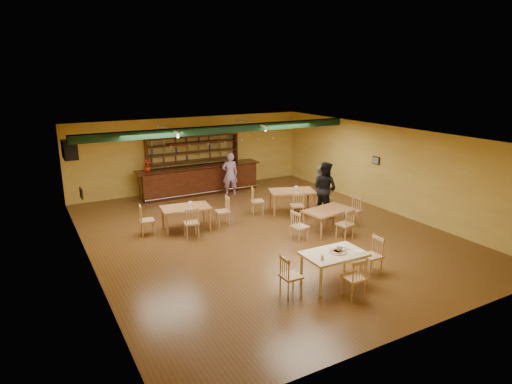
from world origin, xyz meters
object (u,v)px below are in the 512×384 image
dining_table_a (186,218)px  patron_right_a (325,189)px  dining_table_d (327,221)px  dining_table_b (292,201)px  patron_bar (230,174)px  near_table (333,268)px  bar_counter (200,180)px

dining_table_a → patron_right_a: patron_right_a is taller
dining_table_d → patron_right_a: bearing=46.6°
dining_table_a → dining_table_b: 3.88m
dining_table_b → patron_right_a: patron_right_a is taller
dining_table_d → patron_bar: (-0.80, 5.22, 0.49)m
dining_table_b → dining_table_a: bearing=-161.8°
dining_table_b → near_table: size_ratio=1.08×
bar_counter → dining_table_d: (1.77, -6.05, -0.20)m
bar_counter → dining_table_b: (1.93, -3.82, -0.18)m
dining_table_d → patron_bar: patron_bar is taller
dining_table_b → patron_right_a: size_ratio=0.83×
near_table → patron_bar: bearing=82.7°
bar_counter → patron_right_a: 5.38m
bar_counter → patron_bar: size_ratio=2.95×
dining_table_b → dining_table_d: dining_table_b is taller
dining_table_d → dining_table_b: bearing=76.4°
patron_right_a → dining_table_a: bearing=62.9°
dining_table_a → patron_right_a: size_ratio=0.80×
bar_counter → patron_bar: patron_bar is taller
near_table → dining_table_b: bearing=67.9°
bar_counter → near_table: 8.81m
bar_counter → dining_table_b: bar_counter is taller
bar_counter → patron_right_a: size_ratio=2.71×
patron_bar → near_table: bearing=96.1°
patron_bar → patron_right_a: (1.77, -3.79, 0.07)m
near_table → patron_right_a: (2.93, 4.18, 0.55)m
dining_table_a → near_table: bearing=-63.5°
near_table → patron_bar: size_ratio=0.83×
near_table → dining_table_d: bearing=55.5°
bar_counter → near_table: size_ratio=3.53×
dining_table_a → dining_table_d: dining_table_a is taller
dining_table_a → dining_table_b: size_ratio=0.96×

